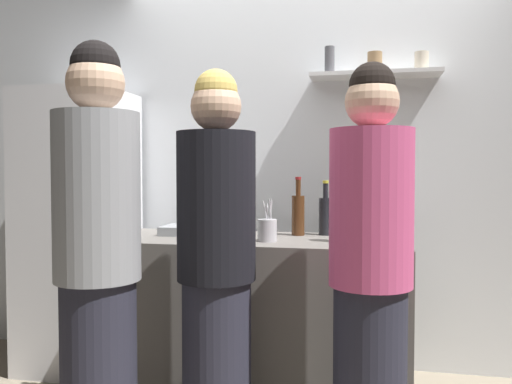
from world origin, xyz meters
TOP-DOWN VIEW (x-y plane):
  - back_wall_assembly at (0.00, 1.25)m, footprint 4.80×0.32m
  - refrigerator at (-1.48, 0.85)m, footprint 0.62×0.64m
  - counter at (-0.23, 0.53)m, footprint 1.60×0.65m
  - baking_pan at (-0.61, 0.60)m, footprint 0.34×0.24m
  - utensil_holder at (-0.15, 0.40)m, footprint 0.10×0.10m
  - wine_bottle_amber_glass at (-0.02, 0.69)m, footprint 0.07×0.07m
  - wine_bottle_green_glass at (-0.93, 0.30)m, footprint 0.07×0.07m
  - wine_bottle_dark_glass at (0.13, 0.74)m, footprint 0.07×0.07m
  - wine_bottle_pale_glass at (0.51, 0.34)m, footprint 0.07×0.07m
  - water_bottle_plastic at (0.24, 0.47)m, footprint 0.09×0.09m
  - person_pink_top at (0.37, -0.06)m, footprint 0.34×0.34m
  - person_blonde at (-0.28, -0.07)m, footprint 0.34×0.34m
  - person_grey_hoodie at (-0.69, -0.34)m, footprint 0.34×0.34m

SIDE VIEW (x-z plane):
  - counter at x=-0.23m, z-range 0.00..0.91m
  - person_blonde at x=-0.28m, z-range -0.01..1.71m
  - person_pink_top at x=0.37m, z-range 0.00..1.71m
  - refrigerator at x=-1.48m, z-range 0.00..1.79m
  - person_grey_hoodie at x=-0.69m, z-range 0.00..1.79m
  - baking_pan at x=-0.61m, z-range 0.91..0.96m
  - utensil_holder at x=-0.15m, z-range 0.86..1.08m
  - wine_bottle_pale_glass at x=0.51m, z-range 0.88..1.16m
  - wine_bottle_dark_glass at x=0.13m, z-range 0.88..1.19m
  - water_bottle_plastic at x=0.24m, z-range 0.90..1.16m
  - wine_bottle_amber_glass at x=-0.02m, z-range 0.87..1.20m
  - wine_bottle_green_glass at x=-0.93m, z-range 0.87..1.21m
  - back_wall_assembly at x=0.00m, z-range 0.00..2.60m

